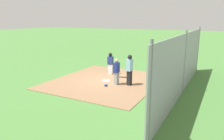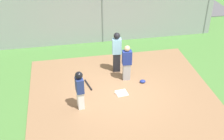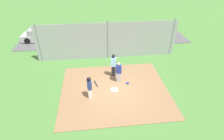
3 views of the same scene
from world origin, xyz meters
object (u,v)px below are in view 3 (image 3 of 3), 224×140
runner (89,86)px  catcher (119,72)px  umpire (114,65)px  baseball (111,89)px  parked_car_white (104,34)px  catcher_mask (128,83)px  home_plate (115,90)px  parked_car_green (76,32)px  baseball_bat (96,84)px  parked_car_silver (42,35)px

runner → catcher: bearing=29.6°
umpire → baseball: umpire is taller
parked_car_white → baseball: bearing=85.3°
umpire → catcher_mask: bearing=44.2°
baseball → parked_car_white: parked_car_white is taller
home_plate → catcher: catcher is taller
parked_car_green → runner: bearing=-87.2°
baseball_bat → parked_car_silver: 10.05m
catcher → home_plate: bearing=-19.9°
baseball → parked_car_green: parked_car_green is taller
umpire → catcher_mask: size_ratio=7.65×
runner → parked_car_silver: (4.85, -9.89, -0.28)m
baseball_bat → parked_car_white: 8.22m
umpire → catcher_mask: umpire is taller
home_plate → umpire: size_ratio=0.24×
baseball_bat → catcher: bearing=82.0°
home_plate → parked_car_white: parked_car_white is taller
catcher_mask → home_plate: bearing=29.4°
umpire → parked_car_silver: (6.64, -7.63, -0.39)m
home_plate → parked_car_silver: size_ratio=0.10×
catcher → baseball_bat: size_ratio=2.01×
home_plate → parked_car_silver: bearing=-55.1°
catcher → baseball_bat: bearing=-80.8°
umpire → parked_car_white: 7.21m
umpire → parked_car_green: 8.79m
catcher → baseball_bat: catcher is taller
baseball_bat → catcher_mask: bearing=70.6°
parked_car_green → baseball: bearing=-78.9°
home_plate → parked_car_green: (3.02, -9.89, 0.57)m
umpire → baseball: 1.96m
catcher_mask → baseball: size_ratio=3.24×
umpire → parked_car_silver: size_ratio=0.42×
baseball → baseball_bat: bearing=-37.8°
runner → baseball_bat: bearing=65.6°
parked_car_white → umpire: bearing=88.0°
home_plate → baseball_bat: size_ratio=0.56×
runner → baseball_bat: runner is taller
catcher → parked_car_white: catcher is taller
parked_car_green → home_plate: bearing=-77.6°
runner → parked_car_silver: size_ratio=0.35×
runner → parked_car_white: (-1.66, -9.46, -0.28)m
umpire → parked_car_white: bearing=-173.0°
baseball_bat → parked_car_green: parked_car_green is taller
parked_car_green → parked_car_silver: 3.54m
home_plate → parked_car_green: size_ratio=0.10×
catcher → catcher_mask: (-0.61, 0.38, -0.76)m
runner → baseball: size_ratio=20.81×
umpire → parked_car_silver: umpire is taller
umpire → runner: size_ratio=1.19×
catcher_mask → parked_car_silver: 11.55m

